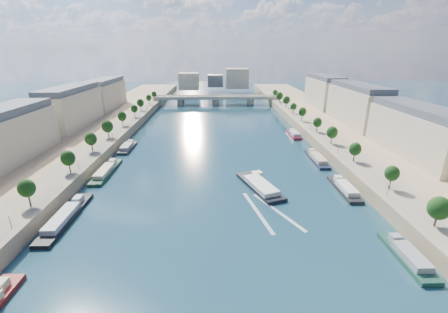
{
  "coord_description": "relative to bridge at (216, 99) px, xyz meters",
  "views": [
    {
      "loc": [
        -0.63,
        -36.72,
        48.03
      ],
      "look_at": [
        2.93,
        82.89,
        5.0
      ],
      "focal_mm": 24.0,
      "sensor_mm": 36.0,
      "label": 1
    }
  ],
  "objects": [
    {
      "name": "moored_barges_right",
      "position": [
        45.5,
        -181.46,
        -4.24
      ],
      "size": [
        5.0,
        163.59,
        3.6
      ],
      "color": "black",
      "rests_on": "ground"
    },
    {
      "name": "lamps_left",
      "position": [
        -52.5,
        -148.36,
        2.7
      ],
      "size": [
        0.36,
        200.36,
        4.28
      ],
      "color": "black",
      "rests_on": "ground"
    },
    {
      "name": "skyline",
      "position": [
        3.19,
        81.16,
        9.57
      ],
      "size": [
        79.0,
        42.0,
        22.0
      ],
      "color": "beige",
      "rests_on": "ground"
    },
    {
      "name": "buildings_left",
      "position": [
        -85.0,
        -126.36,
        11.37
      ],
      "size": [
        16.0,
        226.0,
        23.2
      ],
      "color": "beige",
      "rests_on": "ground"
    },
    {
      "name": "bridge",
      "position": [
        0.0,
        0.0,
        0.0
      ],
      "size": [
        112.0,
        12.0,
        8.15
      ],
      "color": "#C1B79E",
      "rests_on": "ground"
    },
    {
      "name": "pave_left",
      "position": [
        -57.0,
        -138.36,
        -0.03
      ],
      "size": [
        14.0,
        520.0,
        0.1
      ],
      "primitive_type": "cube",
      "color": "gray",
      "rests_on": "quay_left"
    },
    {
      "name": "quay_right",
      "position": [
        72.0,
        -138.36,
        -2.58
      ],
      "size": [
        44.0,
        520.0,
        5.0
      ],
      "primitive_type": "cube",
      "color": "#9E8460",
      "rests_on": "ground"
    },
    {
      "name": "tour_barge",
      "position": [
        15.44,
        -176.31,
        -4.14
      ],
      "size": [
        15.7,
        26.89,
        3.65
      ],
      "rotation": [
        0.0,
        0.0,
        0.34
      ],
      "color": "black",
      "rests_on": "ground"
    },
    {
      "name": "trees_right",
      "position": [
        55.0,
        -128.36,
        5.39
      ],
      "size": [
        4.8,
        268.8,
        8.26
      ],
      "color": "#382B1E",
      "rests_on": "ground"
    },
    {
      "name": "buildings_right",
      "position": [
        85.0,
        -126.36,
        11.37
      ],
      "size": [
        16.0,
        226.0,
        23.2
      ],
      "color": "beige",
      "rests_on": "ground"
    },
    {
      "name": "wake",
      "position": [
        15.44,
        -192.95,
        -5.06
      ],
      "size": [
        16.21,
        25.63,
        0.04
      ],
      "color": "silver",
      "rests_on": "ground"
    },
    {
      "name": "moored_barges_left",
      "position": [
        -45.5,
        -179.63,
        -4.24
      ],
      "size": [
        5.0,
        122.25,
        3.6
      ],
      "color": "maroon",
      "rests_on": "ground"
    },
    {
      "name": "quay_left",
      "position": [
        -72.0,
        -138.36,
        -2.58
      ],
      "size": [
        44.0,
        520.0,
        5.0
      ],
      "primitive_type": "cube",
      "color": "#9E8460",
      "rests_on": "ground"
    },
    {
      "name": "ground",
      "position": [
        0.0,
        -138.36,
        -5.08
      ],
      "size": [
        700.0,
        700.0,
        0.0
      ],
      "primitive_type": "plane",
      "color": "#0B2331",
      "rests_on": "ground"
    },
    {
      "name": "trees_left",
      "position": [
        -55.0,
        -136.36,
        5.39
      ],
      "size": [
        4.8,
        268.8,
        8.26
      ],
      "color": "#382B1E",
      "rests_on": "ground"
    },
    {
      "name": "lamps_right",
      "position": [
        52.5,
        -133.36,
        2.7
      ],
      "size": [
        0.36,
        200.36,
        4.28
      ],
      "color": "black",
      "rests_on": "ground"
    },
    {
      "name": "pave_right",
      "position": [
        57.0,
        -138.36,
        -0.03
      ],
      "size": [
        14.0,
        520.0,
        0.1
      ],
      "primitive_type": "cube",
      "color": "gray",
      "rests_on": "quay_right"
    }
  ]
}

